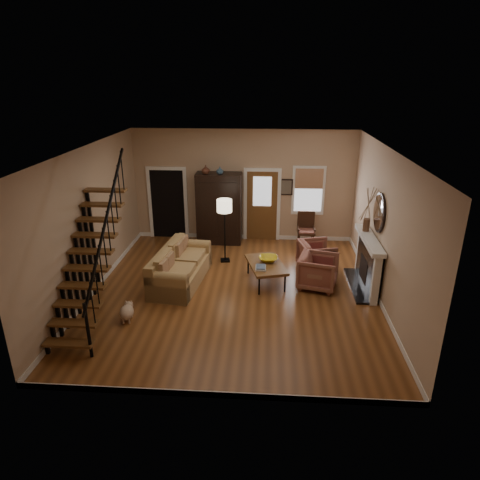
# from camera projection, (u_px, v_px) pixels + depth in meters

# --- Properties ---
(room) EXTENTS (7.00, 7.33, 3.30)m
(room) POSITION_uv_depth(u_px,v_px,m) (224.00, 208.00, 11.07)
(room) COLOR brown
(room) RESTS_ON ground
(staircase) EXTENTS (0.94, 2.80, 3.20)m
(staircase) POSITION_uv_depth(u_px,v_px,m) (87.00, 246.00, 8.34)
(staircase) COLOR brown
(staircase) RESTS_ON ground
(fireplace) EXTENTS (0.33, 1.95, 2.30)m
(fireplace) POSITION_uv_depth(u_px,v_px,m) (370.00, 258.00, 9.95)
(fireplace) COLOR black
(fireplace) RESTS_ON ground
(armoire) EXTENTS (1.30, 0.60, 2.10)m
(armoire) POSITION_uv_depth(u_px,v_px,m) (219.00, 209.00, 12.54)
(armoire) COLOR black
(armoire) RESTS_ON ground
(vase_a) EXTENTS (0.24, 0.24, 0.25)m
(vase_a) POSITION_uv_depth(u_px,v_px,m) (206.00, 170.00, 12.05)
(vase_a) COLOR #4C2619
(vase_a) RESTS_ON armoire
(vase_b) EXTENTS (0.20, 0.20, 0.21)m
(vase_b) POSITION_uv_depth(u_px,v_px,m) (220.00, 170.00, 12.03)
(vase_b) COLOR #334C60
(vase_b) RESTS_ON armoire
(sofa) EXTENTS (1.21, 2.32, 0.83)m
(sofa) POSITION_uv_depth(u_px,v_px,m) (181.00, 266.00, 10.29)
(sofa) COLOR #A8814C
(sofa) RESTS_ON ground
(coffee_table) EXTENTS (1.09, 1.47, 0.50)m
(coffee_table) POSITION_uv_depth(u_px,v_px,m) (266.00, 273.00, 10.33)
(coffee_table) COLOR brown
(coffee_table) RESTS_ON ground
(bowl) EXTENTS (0.45, 0.45, 0.11)m
(bowl) POSITION_uv_depth(u_px,v_px,m) (268.00, 259.00, 10.36)
(bowl) COLOR gold
(bowl) RESTS_ON coffee_table
(books) EXTENTS (0.24, 0.33, 0.06)m
(books) POSITION_uv_depth(u_px,v_px,m) (261.00, 267.00, 9.96)
(books) COLOR beige
(books) RESTS_ON coffee_table
(armchair_left) EXTENTS (1.07, 1.05, 0.80)m
(armchair_left) POSITION_uv_depth(u_px,v_px,m) (318.00, 272.00, 10.05)
(armchair_left) COLOR maroon
(armchair_left) RESTS_ON ground
(armchair_right) EXTENTS (1.02, 1.00, 0.77)m
(armchair_right) POSITION_uv_depth(u_px,v_px,m) (316.00, 256.00, 10.95)
(armchair_right) COLOR maroon
(armchair_right) RESTS_ON ground
(floor_lamp) EXTENTS (0.45, 0.45, 1.72)m
(floor_lamp) POSITION_uv_depth(u_px,v_px,m) (225.00, 231.00, 11.30)
(floor_lamp) COLOR black
(floor_lamp) RESTS_ON ground
(side_chair) EXTENTS (0.54, 0.54, 1.02)m
(side_chair) POSITION_uv_depth(u_px,v_px,m) (306.00, 230.00, 12.39)
(side_chair) COLOR #321C10
(side_chair) RESTS_ON ground
(dog) EXTENTS (0.33, 0.50, 0.35)m
(dog) POSITION_uv_depth(u_px,v_px,m) (127.00, 313.00, 8.74)
(dog) COLOR #CFAD8D
(dog) RESTS_ON ground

